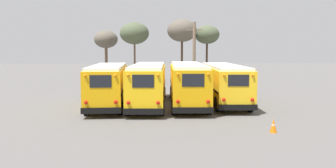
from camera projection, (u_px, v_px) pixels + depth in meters
name	position (u px, v px, depth m)	size (l,w,h in m)	color
ground_plane	(168.00, 104.00, 25.35)	(160.00, 160.00, 0.00)	#5B5956
school_bus_0	(108.00, 84.00, 24.44)	(2.74, 9.72, 3.08)	#E5A00C
school_bus_1	(149.00, 83.00, 24.84)	(2.99, 10.83, 3.12)	yellow
school_bus_2	(187.00, 82.00, 25.16)	(2.99, 10.89, 3.15)	#E5A00C
school_bus_3	(223.00, 82.00, 26.13)	(2.98, 11.04, 3.02)	yellow
utility_pole	(194.00, 54.00, 36.90)	(1.80, 0.34, 7.34)	#75604C
bare_tree_0	(134.00, 33.00, 43.57)	(3.88, 3.88, 7.90)	brown
bare_tree_1	(182.00, 31.00, 42.42)	(3.85, 3.85, 8.17)	#473323
bare_tree_2	(106.00, 40.00, 47.77)	(3.43, 3.43, 7.07)	brown
bare_tree_3	(207.00, 35.00, 44.11)	(3.34, 3.34, 7.55)	#473323
traffic_cone	(273.00, 126.00, 16.63)	(0.36, 0.36, 0.71)	orange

